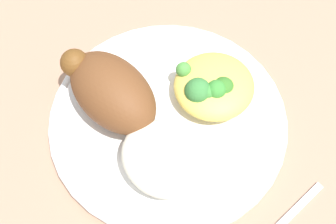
{
  "coord_description": "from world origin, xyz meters",
  "views": [
    {
      "loc": [
        -0.17,
        0.16,
        0.45
      ],
      "look_at": [
        0.0,
        0.0,
        0.03
      ],
      "focal_mm": 45.72,
      "sensor_mm": 36.0,
      "label": 1
    }
  ],
  "objects": [
    {
      "name": "plate",
      "position": [
        0.0,
        0.0,
        0.01
      ],
      "size": [
        0.28,
        0.28,
        0.02
      ],
      "color": "white",
      "rests_on": "ground_plane"
    },
    {
      "name": "rice_pile",
      "position": [
        -0.04,
        0.05,
        0.04
      ],
      "size": [
        0.09,
        0.08,
        0.04
      ],
      "primitive_type": "ellipsoid",
      "color": "silver",
      "rests_on": "plate"
    },
    {
      "name": "mac_cheese_with_broccoli",
      "position": [
        -0.01,
        -0.06,
        0.03
      ],
      "size": [
        0.09,
        0.09,
        0.04
      ],
      "color": "#E0C04F",
      "rests_on": "plate"
    },
    {
      "name": "roasted_chicken",
      "position": [
        0.05,
        0.04,
        0.05
      ],
      "size": [
        0.13,
        0.07,
        0.07
      ],
      "color": "brown",
      "rests_on": "plate"
    },
    {
      "name": "ground_plane",
      "position": [
        0.0,
        0.0,
        0.0
      ],
      "size": [
        2.0,
        2.0,
        0.0
      ],
      "primitive_type": "plane",
      "color": "#9F765E"
    }
  ]
}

